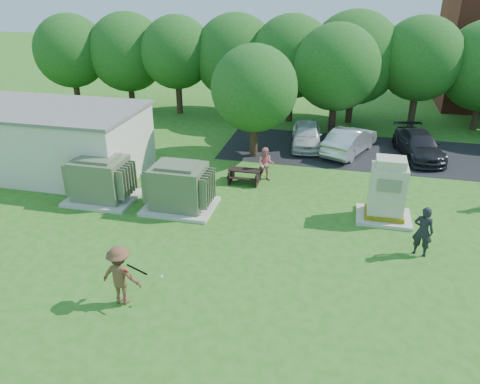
% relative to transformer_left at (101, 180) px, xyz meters
% --- Properties ---
extents(ground, '(120.00, 120.00, 0.00)m').
position_rel_transformer_left_xyz_m(ground, '(6.50, -4.50, -0.97)').
color(ground, '#2D6619').
rests_on(ground, ground).
extents(service_building, '(10.00, 5.00, 3.20)m').
position_rel_transformer_left_xyz_m(service_building, '(-4.50, 2.50, 0.63)').
color(service_building, beige).
rests_on(service_building, ground).
extents(service_building_roof, '(10.20, 5.20, 0.15)m').
position_rel_transformer_left_xyz_m(service_building_roof, '(-4.50, 2.50, 2.31)').
color(service_building_roof, slate).
rests_on(service_building_roof, service_building).
extents(parking_strip, '(20.00, 6.00, 0.01)m').
position_rel_transformer_left_xyz_m(parking_strip, '(13.50, 9.00, -0.96)').
color(parking_strip, '#232326').
rests_on(parking_strip, ground).
extents(transformer_left, '(3.00, 2.40, 2.07)m').
position_rel_transformer_left_xyz_m(transformer_left, '(0.00, 0.00, 0.00)').
color(transformer_left, beige).
rests_on(transformer_left, ground).
extents(transformer_right, '(3.00, 2.40, 2.07)m').
position_rel_transformer_left_xyz_m(transformer_right, '(3.70, 0.00, 0.00)').
color(transformer_right, beige).
rests_on(transformer_right, ground).
extents(generator_cabinet, '(2.22, 1.81, 2.70)m').
position_rel_transformer_left_xyz_m(generator_cabinet, '(12.30, 1.04, 0.21)').
color(generator_cabinet, beige).
rests_on(generator_cabinet, ground).
extents(picnic_table, '(1.55, 1.16, 0.66)m').
position_rel_transformer_left_xyz_m(picnic_table, '(5.82, 3.35, -0.56)').
color(picnic_table, black).
rests_on(picnic_table, ground).
extents(batter, '(1.31, 0.79, 1.98)m').
position_rel_transformer_left_xyz_m(batter, '(4.17, -6.47, 0.02)').
color(batter, brown).
rests_on(batter, ground).
extents(person_by_generator, '(0.81, 0.65, 1.93)m').
position_rel_transformer_left_xyz_m(person_by_generator, '(13.47, -1.50, -0.00)').
color(person_by_generator, black).
rests_on(person_by_generator, ground).
extents(person_at_picnic, '(0.85, 0.68, 1.68)m').
position_rel_transformer_left_xyz_m(person_at_picnic, '(6.76, 3.83, -0.13)').
color(person_at_picnic, '#E1777B').
rests_on(person_at_picnic, ground).
extents(car_white, '(2.15, 4.36, 1.43)m').
position_rel_transformer_left_xyz_m(car_white, '(8.20, 9.20, -0.26)').
color(car_white, silver).
rests_on(car_white, ground).
extents(car_silver_a, '(3.13, 4.77, 1.48)m').
position_rel_transformer_left_xyz_m(car_silver_a, '(10.69, 8.70, -0.23)').
color(car_silver_a, silver).
rests_on(car_silver_a, ground).
extents(car_dark, '(2.89, 5.01, 1.37)m').
position_rel_transformer_left_xyz_m(car_dark, '(14.41, 8.96, -0.29)').
color(car_dark, black).
rests_on(car_dark, ground).
extents(batting_equipment, '(1.15, 0.48, 0.38)m').
position_rel_transformer_left_xyz_m(batting_equipment, '(4.79, -6.48, 0.27)').
color(batting_equipment, black).
rests_on(batting_equipment, ground).
extents(tree_row, '(41.30, 13.30, 7.30)m').
position_rel_transformer_left_xyz_m(tree_row, '(8.25, 14.00, 3.18)').
color(tree_row, '#47301E').
rests_on(tree_row, ground).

